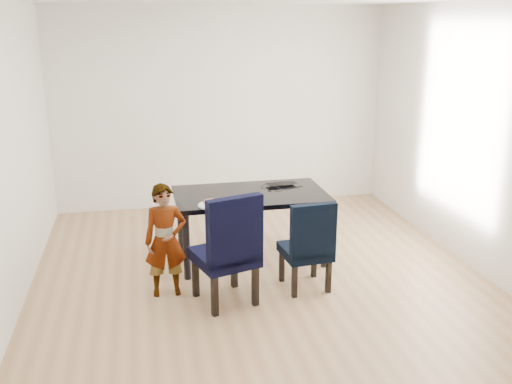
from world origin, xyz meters
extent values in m
cube|color=tan|center=(0.00, 0.00, -0.01)|extent=(4.50, 5.00, 0.01)
cube|color=white|center=(0.00, 2.50, 1.35)|extent=(4.50, 0.01, 2.70)
cube|color=white|center=(0.00, -2.50, 1.35)|extent=(4.50, 0.01, 2.70)
cube|color=white|center=(-2.25, 0.00, 1.35)|extent=(0.01, 5.00, 2.70)
cube|color=white|center=(2.25, 0.00, 1.35)|extent=(0.01, 5.00, 2.70)
cube|color=black|center=(0.00, 0.50, 0.38)|extent=(1.60, 0.90, 0.75)
cube|color=black|center=(-0.42, -0.41, 0.53)|extent=(0.65, 0.66, 1.07)
cube|color=black|center=(0.38, -0.28, 0.45)|extent=(0.47, 0.49, 0.91)
imported|color=red|center=(-0.93, -0.15, 0.54)|extent=(0.40, 0.27, 1.08)
cylinder|color=white|center=(-0.46, 0.15, 0.76)|extent=(0.29, 0.29, 0.01)
ellipsoid|color=#B1633F|center=(-0.47, 0.15, 0.80)|extent=(0.16, 0.08, 0.06)
imported|color=black|center=(0.39, 0.76, 0.76)|extent=(0.35, 0.25, 0.03)
torus|color=black|center=(0.28, 0.56, 0.75)|extent=(0.17, 0.17, 0.01)
camera|label=1|loc=(-1.13, -5.15, 2.51)|focal=40.00mm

